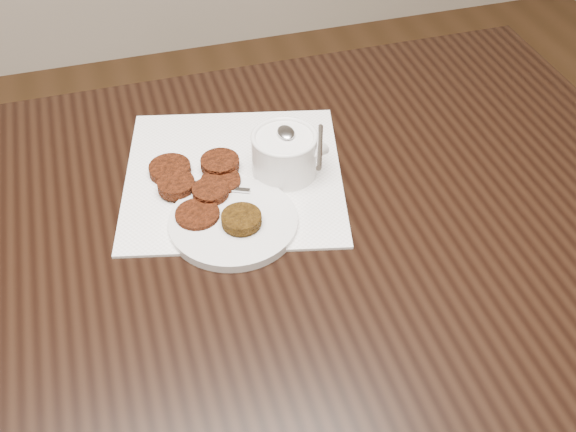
{
  "coord_description": "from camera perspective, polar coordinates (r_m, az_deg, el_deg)",
  "views": [
    {
      "loc": [
        -0.06,
        -0.51,
        1.42
      ],
      "look_at": [
        0.13,
        0.13,
        0.8
      ],
      "focal_mm": 43.67,
      "sensor_mm": 36.0,
      "label": 1
    }
  ],
  "objects": [
    {
      "name": "plate_with_patty",
      "position": [
        0.96,
        -4.49,
        -0.23
      ],
      "size": [
        0.24,
        0.24,
        0.03
      ],
      "primitive_type": null,
      "rotation": [
        0.0,
        0.0,
        -0.43
      ],
      "color": "silver",
      "rests_on": "table"
    },
    {
      "name": "napkin",
      "position": [
        1.05,
        -4.45,
        3.29
      ],
      "size": [
        0.38,
        0.38,
        0.0
      ],
      "primitive_type": "cube",
      "rotation": [
        0.0,
        0.0,
        -0.23
      ],
      "color": "white",
      "rests_on": "table"
    },
    {
      "name": "patty_cluster",
      "position": [
        1.02,
        -7.11,
        2.5
      ],
      "size": [
        0.23,
        0.23,
        0.02
      ],
      "primitive_type": null,
      "rotation": [
        0.0,
        0.0,
        0.19
      ],
      "color": "#63230D",
      "rests_on": "napkin"
    },
    {
      "name": "sauce_ramekin",
      "position": [
        1.01,
        -0.29,
        6.57
      ],
      "size": [
        0.16,
        0.16,
        0.13
      ],
      "primitive_type": null,
      "rotation": [
        0.0,
        0.0,
        -0.31
      ],
      "color": "white",
      "rests_on": "napkin"
    }
  ]
}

